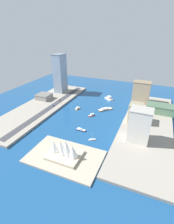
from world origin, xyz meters
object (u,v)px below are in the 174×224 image
at_px(sailboat_small_white, 92,140).
at_px(pickup_red, 59,100).
at_px(hatchback_blue, 53,106).
at_px(tugboat_red, 92,115).
at_px(barge_flat_brown, 105,109).
at_px(traffic_light_waterfront, 60,101).
at_px(opera_landmark, 64,151).
at_px(hotel_broad_white, 140,125).
at_px(carpark_squat_concrete, 44,96).
at_px(ferry_white_commuter, 109,98).
at_px(office_block_beige, 135,113).
at_px(terminal_long_green, 161,109).
at_px(water_taxi_orange, 78,108).
at_px(patrol_launch_navy, 81,130).
at_px(apartment_midrise_tan, 141,92).
at_px(tower_tall_glass, 60,74).

bearing_deg(sailboat_small_white, pickup_red, -40.98).
xyz_separation_m(sailboat_small_white, hatchback_blue, (101.26, -63.88, 3.31)).
xyz_separation_m(tugboat_red, barge_flat_brown, (-13.66, -31.00, -0.15)).
bearing_deg(traffic_light_waterfront, opera_landmark, 123.55).
bearing_deg(barge_flat_brown, hotel_broad_white, 131.42).
xyz_separation_m(carpark_squat_concrete, opera_landmark, (-121.27, 128.78, 1.15)).
height_order(ferry_white_commuter, office_block_beige, office_block_beige).
relative_size(barge_flat_brown, pickup_red, 4.83).
height_order(hotel_broad_white, carpark_squat_concrete, hotel_broad_white).
relative_size(office_block_beige, terminal_long_green, 0.62).
bearing_deg(pickup_red, tugboat_red, 159.53).
bearing_deg(hotel_broad_white, carpark_squat_concrete, -19.65).
height_order(carpark_squat_concrete, opera_landmark, opera_landmark).
xyz_separation_m(ferry_white_commuter, hotel_broad_white, (-73.71, 124.57, 22.59)).
height_order(barge_flat_brown, office_block_beige, office_block_beige).
distance_m(water_taxi_orange, tugboat_red, 36.58).
relative_size(water_taxi_orange, pickup_red, 2.56).
bearing_deg(pickup_red, hotel_broad_white, 155.27).
xyz_separation_m(ferry_white_commuter, patrol_launch_navy, (3.76, 127.67, -1.24)).
bearing_deg(traffic_light_waterfront, ferry_white_commuter, -140.56).
height_order(sailboat_small_white, apartment_midrise_tan, apartment_midrise_tan).
height_order(sailboat_small_white, carpark_squat_concrete, carpark_squat_concrete).
bearing_deg(office_block_beige, pickup_red, -9.98).
distance_m(patrol_launch_navy, terminal_long_green, 141.06).
distance_m(terminal_long_green, pickup_red, 184.77).
bearing_deg(terminal_long_green, traffic_light_waterfront, 10.83).
relative_size(tower_tall_glass, carpark_squat_concrete, 2.95).
relative_size(hotel_broad_white, hatchback_blue, 9.33).
relative_size(apartment_midrise_tan, traffic_light_waterfront, 6.14).
relative_size(tugboat_red, hatchback_blue, 2.33).
height_order(ferry_white_commuter, barge_flat_brown, ferry_white_commuter).
bearing_deg(opera_landmark, carpark_squat_concrete, -46.72).
height_order(tower_tall_glass, traffic_light_waterfront, tower_tall_glass).
height_order(sailboat_small_white, hotel_broad_white, hotel_broad_white).
xyz_separation_m(hotel_broad_white, traffic_light_waterfront, (151.03, -60.97, -17.41)).
distance_m(tugboat_red, tower_tall_glass, 135.81).
bearing_deg(terminal_long_green, hatchback_blue, 15.17).
bearing_deg(ferry_white_commuter, barge_flat_brown, 99.00).
xyz_separation_m(water_taxi_orange, pickup_red, (46.71, -14.70, 2.73)).
height_order(sailboat_small_white, terminal_long_green, terminal_long_green).
xyz_separation_m(water_taxi_orange, hotel_broad_white, (-112.75, 58.74, 23.58)).
height_order(hotel_broad_white, apartment_midrise_tan, hotel_broad_white).
bearing_deg(office_block_beige, patrol_launch_navy, 37.20).
distance_m(tugboat_red, pickup_red, 85.43).
height_order(tugboat_red, hotel_broad_white, hotel_broad_white).
xyz_separation_m(carpark_squat_concrete, pickup_red, (-32.47, -4.89, -4.19)).
xyz_separation_m(water_taxi_orange, hatchback_blue, (42.65, 12.92, 2.71)).
bearing_deg(traffic_light_waterfront, patrol_launch_navy, 138.94).
height_order(sailboat_small_white, patrol_launch_navy, sailboat_small_white).
xyz_separation_m(ferry_white_commuter, apartment_midrise_tan, (-60.60, -3.52, 20.84)).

